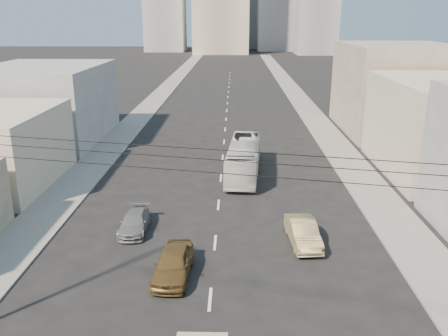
{
  "coord_description": "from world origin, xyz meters",
  "views": [
    {
      "loc": [
        1.11,
        -11.71,
        12.94
      ],
      "look_at": [
        0.45,
        17.78,
        3.5
      ],
      "focal_mm": 38.0,
      "sensor_mm": 36.0,
      "label": 1
    }
  ],
  "objects_px": {
    "sedan_brown": "(173,263)",
    "sedan_grey": "(135,222)",
    "sedan_tan": "(303,232)",
    "city_bus": "(244,158)"
  },
  "relations": [
    {
      "from": "sedan_brown",
      "to": "sedan_grey",
      "type": "bearing_deg",
      "value": 122.55
    },
    {
      "from": "sedan_brown",
      "to": "sedan_tan",
      "type": "xyz_separation_m",
      "value": [
        7.23,
        3.95,
        -0.04
      ]
    },
    {
      "from": "sedan_tan",
      "to": "sedan_grey",
      "type": "relative_size",
      "value": 1.07
    },
    {
      "from": "sedan_brown",
      "to": "sedan_grey",
      "type": "relative_size",
      "value": 1.1
    },
    {
      "from": "sedan_brown",
      "to": "sedan_tan",
      "type": "distance_m",
      "value": 8.24
    },
    {
      "from": "sedan_grey",
      "to": "sedan_tan",
      "type": "bearing_deg",
      "value": -9.59
    },
    {
      "from": "sedan_brown",
      "to": "sedan_tan",
      "type": "bearing_deg",
      "value": 31.42
    },
    {
      "from": "city_bus",
      "to": "sedan_tan",
      "type": "xyz_separation_m",
      "value": [
        3.3,
        -12.98,
        -0.74
      ]
    },
    {
      "from": "city_bus",
      "to": "sedan_tan",
      "type": "relative_size",
      "value": 2.39
    },
    {
      "from": "sedan_tan",
      "to": "sedan_grey",
      "type": "xyz_separation_m",
      "value": [
        -10.37,
        1.53,
        -0.13
      ]
    }
  ]
}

